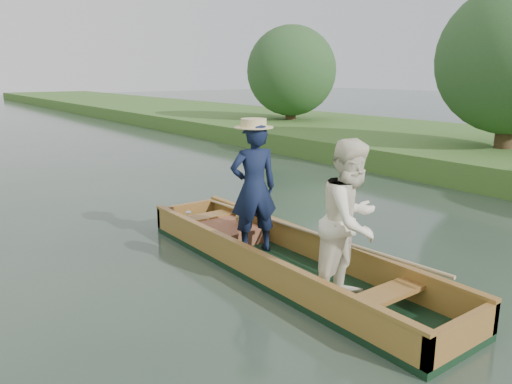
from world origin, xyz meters
TOP-DOWN VIEW (x-y plane):
  - ground at (0.00, 0.00)m, footprint 120.00×120.00m
  - trees_far at (0.70, 7.66)m, footprint 22.93×14.60m
  - punt at (-0.00, -0.20)m, footprint 1.12×5.00m

SIDE VIEW (x-z plane):
  - ground at x=0.00m, z-range 0.00..0.00m
  - punt at x=0.00m, z-range -0.29..1.60m
  - trees_far at x=0.70m, z-range 0.21..4.89m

